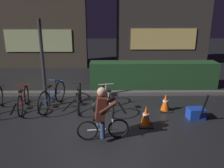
{
  "coord_description": "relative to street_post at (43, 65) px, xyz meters",
  "views": [
    {
      "loc": [
        0.14,
        -5.36,
        2.78
      ],
      "look_at": [
        0.2,
        0.6,
        0.9
      ],
      "focal_mm": 36.75,
      "sensor_mm": 36.0,
      "label": 1
    }
  ],
  "objects": [
    {
      "name": "parked_bike_center_right",
      "position": [
        1.04,
        -0.16,
        -0.97
      ],
      "size": [
        0.46,
        1.58,
        0.73
      ],
      "rotation": [
        0.0,
        0.0,
        1.65
      ],
      "color": "black",
      "rests_on": "ground"
    },
    {
      "name": "cyclist",
      "position": [
        1.76,
        -1.91,
        -0.68
      ],
      "size": [
        1.19,
        0.5,
        1.25
      ],
      "rotation": [
        0.0,
        0.0,
        0.11
      ],
      "color": "black",
      "rests_on": "ground"
    },
    {
      "name": "hedge_row",
      "position": [
        3.61,
        1.9,
        -0.82
      ],
      "size": [
        4.8,
        0.7,
        0.98
      ],
      "primitive_type": "cube",
      "color": "#214723",
      "rests_on": "ground"
    },
    {
      "name": "storefront_left",
      "position": [
        -1.61,
        5.3,
        0.99
      ],
      "size": [
        4.77,
        0.54,
        4.6
      ],
      "color": "#42382D",
      "rests_on": "ground"
    },
    {
      "name": "traffic_cone_near",
      "position": [
        2.86,
        -1.3,
        -1.04
      ],
      "size": [
        0.36,
        0.36,
        0.54
      ],
      "color": "black",
      "rests_on": "ground"
    },
    {
      "name": "traffic_cone_far",
      "position": [
        3.57,
        -0.38,
        -1.05
      ],
      "size": [
        0.36,
        0.36,
        0.54
      ],
      "color": "black",
      "rests_on": "ground"
    },
    {
      "name": "parked_bike_right_mid",
      "position": [
        1.88,
        -0.3,
        -0.97
      ],
      "size": [
        0.46,
        1.56,
        0.73
      ],
      "rotation": [
        0.0,
        0.0,
        1.78
      ],
      "color": "black",
      "rests_on": "ground"
    },
    {
      "name": "sidewalk_curb",
      "position": [
        1.81,
        1.0,
        -1.24
      ],
      "size": [
        12.0,
        0.24,
        0.12
      ],
      "primitive_type": "cube",
      "color": "#56544F",
      "rests_on": "ground"
    },
    {
      "name": "blue_crate",
      "position": [
        4.29,
        -0.9,
        -1.15
      ],
      "size": [
        0.47,
        0.36,
        0.3
      ],
      "primitive_type": "cube",
      "rotation": [
        0.0,
        0.0,
        0.09
      ],
      "color": "#193DB7",
      "rests_on": "ground"
    },
    {
      "name": "ground_plane",
      "position": [
        1.81,
        -1.2,
        -1.3
      ],
      "size": [
        40.0,
        40.0,
        0.0
      ],
      "primitive_type": "plane",
      "color": "black"
    },
    {
      "name": "parked_bike_left_mid",
      "position": [
        -0.59,
        -0.27,
        -0.98
      ],
      "size": [
        0.46,
        1.5,
        0.7
      ],
      "rotation": [
        0.0,
        0.0,
        1.73
      ],
      "color": "black",
      "rests_on": "ground"
    },
    {
      "name": "storefront_right",
      "position": [
        4.81,
        6.0,
        1.28
      ],
      "size": [
        4.96,
        0.54,
        5.2
      ],
      "color": "#383330",
      "rests_on": "ground"
    },
    {
      "name": "street_post",
      "position": [
        0.0,
        0.0,
        0.0
      ],
      "size": [
        0.1,
        0.1,
        2.61
      ],
      "primitive_type": "cylinder",
      "color": "#2D2D33",
      "rests_on": "ground"
    },
    {
      "name": "closed_umbrella",
      "position": [
        4.36,
        -1.15,
        -0.89
      ],
      "size": [
        0.09,
        0.32,
        0.82
      ],
      "primitive_type": "cylinder",
      "rotation": [
        0.0,
        0.33,
        4.85
      ],
      "color": "black",
      "rests_on": "ground"
    },
    {
      "name": "parked_bike_center_left",
      "position": [
        0.23,
        -0.11,
        -0.94
      ],
      "size": [
        0.52,
        1.69,
        0.79
      ],
      "rotation": [
        0.0,
        0.0,
        1.33
      ],
      "color": "black",
      "rests_on": "ground"
    }
  ]
}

